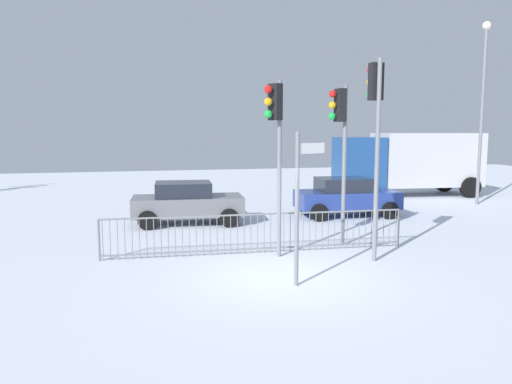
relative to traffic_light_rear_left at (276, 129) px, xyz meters
name	(u,v)px	position (x,y,z in m)	size (l,w,h in m)	color
ground_plane	(282,278)	(-0.33, -1.77, -3.31)	(60.00, 60.00, 0.00)	silver
traffic_light_rear_left	(276,129)	(0.00, 0.00, 0.00)	(0.51, 0.42, 4.51)	slate
traffic_light_foreground_left	(375,115)	(2.32, -0.79, 0.34)	(0.33, 0.57, 4.99)	slate
traffic_light_mid_left	(340,129)	(2.09, 0.82, -0.01)	(0.57, 0.35, 4.49)	slate
direction_sign_post	(299,201)	(-0.15, -2.34, -1.49)	(0.74, 0.34, 3.24)	slate
pedestrian_guard_railing	(258,233)	(-0.33, 0.54, -2.75)	(8.17, 0.39, 1.07)	slate
car_grey_trailing	(187,202)	(-1.75, 5.14, -2.54)	(3.91, 2.15, 1.47)	slate
car_blue_far	(346,196)	(4.27, 5.26, -2.54)	(3.90, 2.12, 1.47)	navy
delivery_truck	(409,161)	(9.75, 10.09, -1.57)	(7.21, 3.19, 3.10)	silver
street_lamp	(483,96)	(11.16, 6.72, 1.39)	(0.36, 0.36, 7.82)	slate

